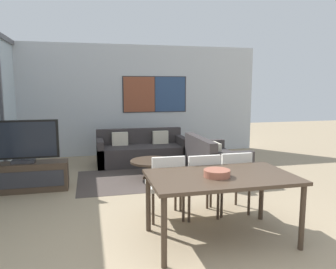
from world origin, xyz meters
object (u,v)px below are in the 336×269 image
object	(u,v)px
fruit_bowl	(217,173)
tv_console	(24,177)
sofa_main	(141,152)
sofa_side	(213,162)
coffee_table	(152,165)
dining_chair_left	(166,182)
dining_chair_right	(232,178)
dining_chair_centre	(201,181)
television	(22,142)
dining_table	(221,182)

from	to	relation	value
fruit_bowl	tv_console	bearing A→B (deg)	134.46
sofa_main	sofa_side	bearing A→B (deg)	-48.95
sofa_side	coffee_table	bearing A→B (deg)	86.72
dining_chair_left	fruit_bowl	xyz separation A→B (m)	(0.39, -0.76, 0.30)
sofa_side	dining_chair_right	size ratio (longest dim) A/B	1.70
coffee_table	dining_chair_centre	world-z (taller)	dining_chair_centre
television	sofa_main	bearing A→B (deg)	35.05
television	coffee_table	world-z (taller)	television
television	dining_chair_right	xyz separation A→B (m)	(2.97, -1.72, -0.34)
coffee_table	fruit_bowl	size ratio (longest dim) A/B	2.82
television	dining_table	distance (m)	3.50
sofa_side	dining_table	world-z (taller)	sofa_side
coffee_table	dining_chair_left	distance (m)	1.99
dining_chair_left	coffee_table	bearing A→B (deg)	84.45
television	coffee_table	xyz separation A→B (m)	(2.23, 0.25, -0.57)
dining_chair_left	sofa_main	bearing A→B (deg)	86.67
television	sofa_side	distance (m)	3.49
tv_console	sofa_main	xyz separation A→B (m)	(2.23, 1.57, 0.02)
dining_chair_right	television	bearing A→B (deg)	149.90
television	sofa_side	xyz separation A→B (m)	(3.44, 0.18, -0.58)
sofa_main	dining_table	distance (m)	4.03
sofa_main	fruit_bowl	size ratio (longest dim) A/B	6.78
sofa_side	dining_chair_centre	distance (m)	2.16
sofa_main	coffee_table	world-z (taller)	sofa_main
dining_table	dining_chair_right	size ratio (longest dim) A/B	1.87
sofa_side	dining_table	xyz separation A→B (m)	(-0.93, -2.61, 0.42)
sofa_main	dining_chair_left	world-z (taller)	dining_chair_left
television	fruit_bowl	world-z (taller)	television
dining_chair_left	television	bearing A→B (deg)	139.83
coffee_table	dining_table	world-z (taller)	dining_table
dining_chair_right	dining_table	bearing A→B (deg)	-123.16
fruit_bowl	dining_chair_centre	bearing A→B (deg)	84.34
television	dining_chair_left	xyz separation A→B (m)	(2.04, -1.72, -0.34)
television	dining_chair_right	world-z (taller)	television
dining_chair_centre	dining_table	bearing A→B (deg)	-90.00
sofa_side	dining_chair_left	world-z (taller)	dining_chair_left
sofa_main	tv_console	bearing A→B (deg)	-144.94
coffee_table	dining_table	distance (m)	2.73
dining_table	dining_chair_left	distance (m)	0.87
sofa_side	dining_table	bearing A→B (deg)	160.33
tv_console	sofa_main	distance (m)	2.73
dining_chair_left	fruit_bowl	world-z (taller)	dining_chair_left
sofa_main	television	bearing A→B (deg)	-144.95
tv_console	dining_chair_centre	world-z (taller)	dining_chair_centre
television	dining_chair_centre	distance (m)	3.08
coffee_table	dining_chair_right	size ratio (longest dim) A/B	0.95
dining_chair_centre	dining_chair_right	world-z (taller)	same
tv_console	sofa_side	world-z (taller)	sofa_side
tv_console	television	xyz separation A→B (m)	(0.00, 0.00, 0.60)
tv_console	dining_chair_right	xyz separation A→B (m)	(2.97, -1.72, 0.26)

